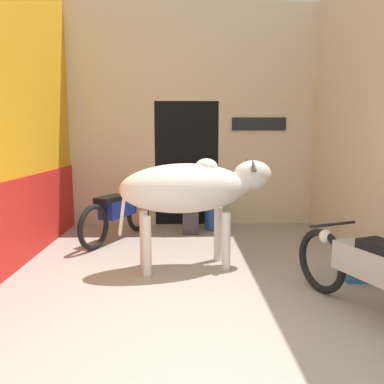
% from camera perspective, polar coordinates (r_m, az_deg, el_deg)
% --- Properties ---
extents(ground_plane, '(30.00, 30.00, 0.00)m').
position_cam_1_polar(ground_plane, '(3.09, 2.32, -24.89)').
color(ground_plane, '#9E9389').
extents(wall_left_shopfront, '(0.25, 4.61, 4.16)m').
position_cam_1_polar(wall_left_shopfront, '(5.37, -26.48, 10.88)').
color(wall_left_shopfront, orange).
rests_on(wall_left_shopfront, ground_plane).
extents(wall_back_with_doorway, '(4.65, 0.93, 4.16)m').
position_cam_1_polar(wall_back_with_doorway, '(7.45, -0.32, 8.75)').
color(wall_back_with_doorway, beige).
rests_on(wall_back_with_doorway, ground_plane).
extents(wall_right_with_door, '(0.22, 4.61, 4.16)m').
position_cam_1_polar(wall_right_with_door, '(5.50, 27.27, 11.15)').
color(wall_right_with_door, beige).
rests_on(wall_right_with_door, ground_plane).
extents(cow, '(2.06, 0.98, 1.44)m').
position_cam_1_polar(cow, '(4.78, 0.03, 0.50)').
color(cow, silver).
rests_on(cow, ground_plane).
extents(motorcycle_near, '(0.86, 1.93, 0.81)m').
position_cam_1_polar(motorcycle_near, '(3.91, 25.71, -10.80)').
color(motorcycle_near, black).
rests_on(motorcycle_near, ground_plane).
extents(motorcycle_far, '(0.93, 1.83, 0.80)m').
position_cam_1_polar(motorcycle_far, '(6.32, -11.22, -3.08)').
color(motorcycle_far, black).
rests_on(motorcycle_far, ground_plane).
extents(shopkeeper_seated, '(0.40, 0.34, 1.24)m').
position_cam_1_polar(shopkeeper_seated, '(6.60, -0.24, -0.64)').
color(shopkeeper_seated, '#3D3842').
rests_on(shopkeeper_seated, ground_plane).
extents(plastic_stool, '(0.38, 0.38, 0.47)m').
position_cam_1_polar(plastic_stool, '(6.91, 3.03, -3.71)').
color(plastic_stool, '#2856B2').
rests_on(plastic_stool, ground_plane).
extents(crate, '(0.44, 0.32, 0.28)m').
position_cam_1_polar(crate, '(5.01, 24.36, -10.48)').
color(crate, teal).
rests_on(crate, ground_plane).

